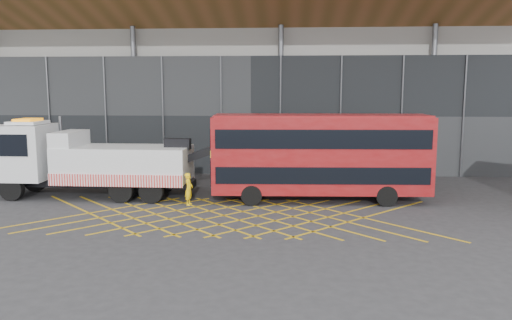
{
  "coord_description": "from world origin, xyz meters",
  "views": [
    {
      "loc": [
        4.58,
        -22.36,
        5.82
      ],
      "look_at": [
        3.0,
        1.5,
        2.4
      ],
      "focal_mm": 35.0,
      "sensor_mm": 36.0,
      "label": 1
    }
  ],
  "objects": [
    {
      "name": "ground_plane",
      "position": [
        0.0,
        0.0,
        0.0
      ],
      "size": [
        120.0,
        120.0,
        0.0
      ],
      "primitive_type": "plane",
      "color": "#2B2A2D"
    },
    {
      "name": "road_markings",
      "position": [
        1.6,
        0.0,
        0.01
      ],
      "size": [
        19.96,
        7.16,
        0.01
      ],
      "color": "gold",
      "rests_on": "ground_plane"
    },
    {
      "name": "construction_building",
      "position": [
        1.92,
        18.4,
        8.98
      ],
      "size": [
        55.0,
        23.97,
        18.0
      ],
      "color": "gray",
      "rests_on": "ground_plane"
    },
    {
      "name": "recovery_truck",
      "position": [
        -6.29,
        3.52,
        1.99
      ],
      "size": [
        12.34,
        3.12,
        4.31
      ],
      "rotation": [
        0.0,
        0.0,
        -0.02
      ],
      "color": "black",
      "rests_on": "ground_plane"
    },
    {
      "name": "bus_towed",
      "position": [
        6.2,
        3.34,
        2.51
      ],
      "size": [
        11.21,
        3.07,
        4.52
      ],
      "rotation": [
        0.0,
        0.0,
        0.04
      ],
      "color": "maroon",
      "rests_on": "ground_plane"
    },
    {
      "name": "worker",
      "position": [
        -0.43,
        2.02,
        0.82
      ],
      "size": [
        0.43,
        0.62,
        1.63
      ],
      "primitive_type": "imported",
      "rotation": [
        0.0,
        0.0,
        1.5
      ],
      "color": "yellow",
      "rests_on": "ground_plane"
    }
  ]
}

